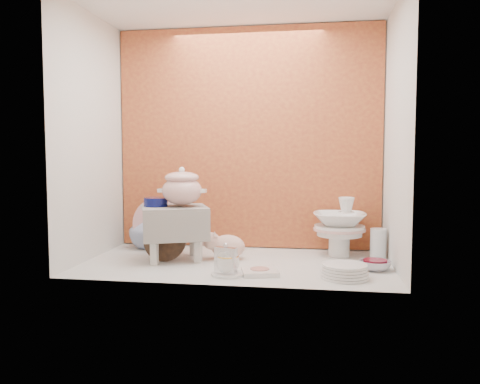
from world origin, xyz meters
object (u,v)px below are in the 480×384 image
(gold_rim_teacup, at_px, (228,264))
(dinner_plate_stack, at_px, (345,271))
(mantel_clock, at_px, (226,260))
(step_stool, at_px, (175,233))
(crystal_bowl, at_px, (375,265))
(floral_platter, at_px, (160,223))
(blue_white_vase, at_px, (149,228))
(porcelain_tower, at_px, (339,227))
(soup_tureen, at_px, (182,187))
(plush_pig, at_px, (228,246))

(gold_rim_teacup, height_order, dinner_plate_stack, gold_rim_teacup)
(gold_rim_teacup, bearing_deg, mantel_clock, -116.17)
(step_stool, relative_size, crystal_bowl, 2.23)
(floral_platter, xyz_separation_m, gold_rim_teacup, (0.58, -0.63, -0.12))
(blue_white_vase, xyz_separation_m, porcelain_tower, (1.28, -0.07, 0.05))
(mantel_clock, xyz_separation_m, gold_rim_teacup, (0.01, 0.02, -0.03))
(soup_tureen, bearing_deg, floral_platter, 129.11)
(crystal_bowl, distance_m, porcelain_tower, 0.42)
(floral_platter, relative_size, blue_white_vase, 1.30)
(plush_pig, height_order, dinner_plate_stack, plush_pig)
(gold_rim_teacup, height_order, porcelain_tower, porcelain_tower)
(step_stool, bearing_deg, soup_tureen, -12.28)
(crystal_bowl, bearing_deg, soup_tureen, 175.18)
(porcelain_tower, bearing_deg, gold_rim_teacup, -135.87)
(soup_tureen, xyz_separation_m, mantel_clock, (0.33, -0.35, -0.36))
(soup_tureen, distance_m, blue_white_vase, 0.56)
(dinner_plate_stack, bearing_deg, crystal_bowl, 49.02)
(blue_white_vase, relative_size, mantel_clock, 1.58)
(step_stool, relative_size, porcelain_tower, 1.03)
(blue_white_vase, distance_m, plush_pig, 0.66)
(step_stool, relative_size, blue_white_vase, 1.40)
(blue_white_vase, distance_m, porcelain_tower, 1.28)
(porcelain_tower, bearing_deg, mantel_clock, -135.48)
(blue_white_vase, bearing_deg, porcelain_tower, -3.13)
(floral_platter, bearing_deg, soup_tureen, -50.89)
(step_stool, bearing_deg, mantel_clock, -64.00)
(step_stool, distance_m, floral_platter, 0.36)
(step_stool, relative_size, dinner_plate_stack, 1.56)
(step_stool, bearing_deg, floral_platter, 100.57)
(dinner_plate_stack, xyz_separation_m, porcelain_tower, (-0.00, 0.55, 0.15))
(floral_platter, xyz_separation_m, crystal_bowl, (1.37, -0.39, -0.15))
(gold_rim_teacup, xyz_separation_m, crystal_bowl, (0.79, 0.24, -0.03))
(step_stool, xyz_separation_m, plush_pig, (0.32, 0.07, -0.08))
(plush_pig, bearing_deg, gold_rim_teacup, -72.89)
(soup_tureen, distance_m, floral_platter, 0.47)
(gold_rim_teacup, xyz_separation_m, dinner_plate_stack, (0.61, 0.04, -0.02))
(plush_pig, relative_size, gold_rim_teacup, 2.20)
(gold_rim_teacup, relative_size, crystal_bowl, 0.71)
(soup_tureen, xyz_separation_m, crystal_bowl, (1.13, -0.10, -0.42))
(step_stool, bearing_deg, crystal_bowl, -26.22)
(mantel_clock, distance_m, crystal_bowl, 0.84)
(porcelain_tower, bearing_deg, dinner_plate_stack, -89.61)
(dinner_plate_stack, distance_m, porcelain_tower, 0.57)
(plush_pig, distance_m, crystal_bowl, 0.87)
(step_stool, height_order, crystal_bowl, step_stool)
(blue_white_vase, xyz_separation_m, mantel_clock, (0.66, -0.67, -0.05))
(step_stool, height_order, gold_rim_teacup, step_stool)
(gold_rim_teacup, distance_m, dinner_plate_stack, 0.61)
(soup_tureen, bearing_deg, crystal_bowl, -4.82)
(blue_white_vase, relative_size, dinner_plate_stack, 1.11)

